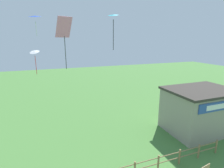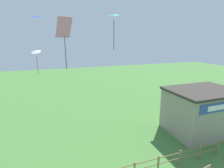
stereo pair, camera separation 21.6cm
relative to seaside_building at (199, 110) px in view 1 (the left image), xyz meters
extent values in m
cylinder|color=olive|center=(-7.74, -3.74, -1.73)|extent=(0.14, 0.14, 1.27)
cylinder|color=olive|center=(-5.73, -3.74, -1.73)|extent=(0.14, 0.14, 1.27)
cylinder|color=olive|center=(-3.72, -3.74, -1.73)|extent=(0.14, 0.14, 1.27)
cylinder|color=olive|center=(-1.71, -3.74, -1.73)|extent=(0.14, 0.14, 1.27)
cylinder|color=olive|center=(-10.75, -3.74, -1.29)|extent=(18.07, 0.07, 0.07)
cube|color=gray|center=(0.00, 0.01, -0.14)|extent=(6.85, 4.92, 4.46)
cube|color=#38332D|center=(0.00, 0.01, 2.22)|extent=(7.15, 5.22, 0.24)
cube|color=#284799|center=(0.00, -2.49, 1.40)|extent=(5.82, 0.08, 0.90)
cube|color=silver|center=(0.00, -2.54, 1.40)|extent=(4.11, 0.04, 0.49)
cone|color=#2DB2C6|center=(-9.83, 0.41, 9.24)|extent=(1.16, 1.16, 0.27)
cylinder|color=#2D2D33|center=(-9.83, 0.41, 7.72)|extent=(0.05, 0.05, 2.37)
cube|color=pink|center=(-13.81, -1.10, 8.12)|extent=(1.15, 0.93, 1.27)
cylinder|color=#4C4C51|center=(-13.81, -1.10, 6.49)|extent=(0.05, 0.05, 2.14)
cone|color=blue|center=(-15.66, 4.53, 9.38)|extent=(1.42, 1.42, 0.28)
cylinder|color=silver|center=(-15.66, 4.53, 8.30)|extent=(0.05, 0.05, 1.28)
cone|color=white|center=(-16.11, 6.63, 6.17)|extent=(1.29, 1.27, 0.40)
cylinder|color=red|center=(-16.11, 6.63, 4.79)|extent=(0.05, 0.05, 1.97)
camera|label=1|loc=(-15.04, -13.17, 7.31)|focal=28.00mm
camera|label=2|loc=(-14.84, -13.25, 7.31)|focal=28.00mm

